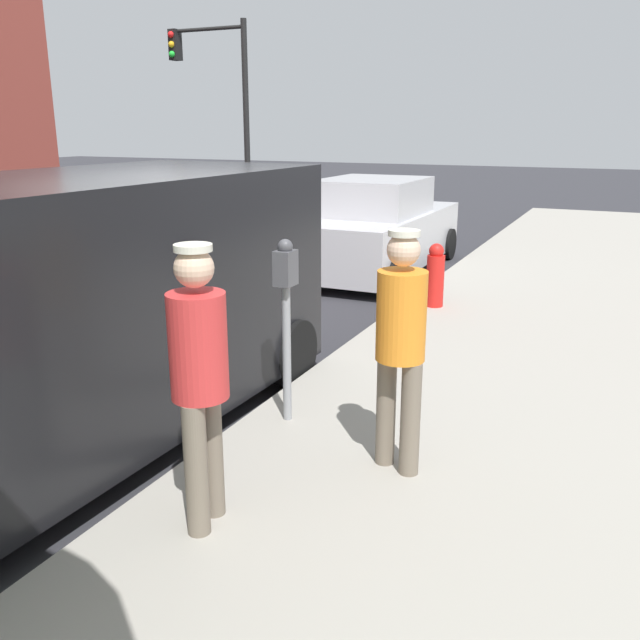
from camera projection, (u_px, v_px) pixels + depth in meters
ground_plane at (191, 389)px, 6.70m from camera, size 80.00×80.00×0.00m
sidewalk_slab at (562, 452)px, 5.25m from camera, size 5.00×32.00×0.15m
parking_meter_near at (286, 300)px, 5.38m from camera, size 0.14×0.18×1.52m
pedestrian_in_red at (199, 370)px, 3.91m from camera, size 0.34×0.36×1.74m
pedestrian_in_orange at (401, 337)px, 4.59m from camera, size 0.35×0.34×1.72m
parked_van at (53, 311)px, 5.15m from camera, size 2.25×5.25×2.15m
parked_sedan_ahead at (375, 230)px, 11.90m from camera, size 1.96×4.41×1.65m
traffic_light_corner at (218, 87)px, 18.30m from camera, size 2.48×0.42×5.20m
fire_hydrant at (435, 276)px, 9.09m from camera, size 0.24×0.24×0.86m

